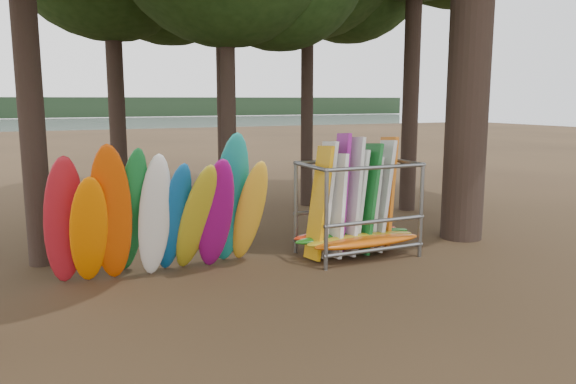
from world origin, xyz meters
name	(u,v)px	position (x,y,z in m)	size (l,w,h in m)	color
ground	(319,264)	(0.00, 0.00, 0.00)	(120.00, 120.00, 0.00)	#47331E
lake	(82,130)	(0.00, 60.00, 0.00)	(160.00, 160.00, 0.00)	gray
far_shore	(60,107)	(0.00, 110.00, 2.00)	(160.00, 4.00, 4.00)	black
kayak_row	(168,216)	(-3.24, 0.37, 1.31)	(4.42, 2.26, 3.13)	#B31925
storage_rack	(357,211)	(1.15, 0.33, 1.03)	(3.09, 1.50, 2.86)	slate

